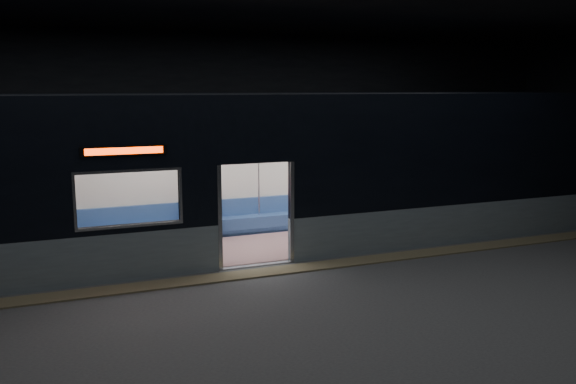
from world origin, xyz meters
TOP-DOWN VIEW (x-y plane):
  - station_floor at (0.00, 0.00)m, footprint 24.00×14.00m
  - station_envelope at (0.00, 0.00)m, footprint 24.00×14.00m
  - tactile_strip at (0.00, 0.55)m, footprint 22.80×0.50m
  - metro_car at (-0.00, 2.54)m, footprint 18.00×3.04m
  - passenger at (-0.41, 3.55)m, footprint 0.48×0.79m
  - handbag at (-0.37, 3.29)m, footprint 0.35×0.31m
  - transit_map at (4.33, 3.85)m, footprint 0.96×0.03m

SIDE VIEW (x-z plane):
  - station_floor at x=0.00m, z-range -0.01..0.00m
  - tactile_strip at x=0.00m, z-range 0.00..0.03m
  - handbag at x=-0.37m, z-range 0.63..0.79m
  - passenger at x=-0.41m, z-range 0.10..1.59m
  - transit_map at x=4.33m, z-range 1.15..1.78m
  - metro_car at x=0.00m, z-range 0.17..3.52m
  - station_envelope at x=0.00m, z-range 1.16..6.16m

